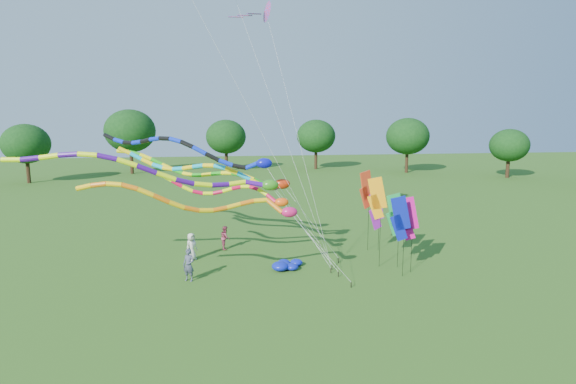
{
  "coord_description": "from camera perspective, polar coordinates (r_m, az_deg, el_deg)",
  "views": [
    {
      "loc": [
        -3.6,
        -21.86,
        8.83
      ],
      "look_at": [
        -0.16,
        2.6,
        4.8
      ],
      "focal_mm": 30.0,
      "sensor_mm": 36.0,
      "label": 1
    }
  ],
  "objects": [
    {
      "name": "delta_kite_high_c",
      "position": [
        30.9,
        -2.68,
        20.58
      ],
      "size": [
        5.48,
        5.09,
        15.8
      ],
      "rotation": [
        0.0,
        0.0,
        0.24
      ],
      "color": "black",
      "rests_on": "ground"
    },
    {
      "name": "person_c",
      "position": [
        32.01,
        -7.44,
        -5.38
      ],
      "size": [
        0.62,
        0.78,
        1.56
      ],
      "primitive_type": "imported",
      "rotation": [
        0.0,
        0.0,
        1.62
      ],
      "color": "#95364D",
      "rests_on": "ground"
    },
    {
      "name": "banner_pole_blue_a",
      "position": [
        26.65,
        13.14,
        -3.09
      ],
      "size": [
        1.16,
        0.23,
        4.5
      ],
      "rotation": [
        0.0,
        0.0,
        -0.13
      ],
      "color": "black",
      "rests_on": "ground"
    },
    {
      "name": "banner_pole_orange",
      "position": [
        28.0,
        10.49,
        -0.75
      ],
      "size": [
        1.12,
        0.47,
        5.3
      ],
      "rotation": [
        0.0,
        0.0,
        -0.35
      ],
      "color": "black",
      "rests_on": "ground"
    },
    {
      "name": "tube_kite_purple",
      "position": [
        25.63,
        -13.37,
        2.11
      ],
      "size": [
        16.55,
        1.49,
        7.62
      ],
      "rotation": [
        0.0,
        0.0,
        0.05
      ],
      "color": "black",
      "rests_on": "ground"
    },
    {
      "name": "tube_kite_green",
      "position": [
        33.45,
        -8.72,
        2.16
      ],
      "size": [
        13.51,
        5.41,
        6.89
      ],
      "rotation": [
        0.0,
        0.0,
        -0.37
      ],
      "color": "black",
      "rests_on": "ground"
    },
    {
      "name": "banner_pole_magenta_b",
      "position": [
        27.52,
        14.06,
        -3.09
      ],
      "size": [
        1.13,
        0.41,
        4.33
      ],
      "rotation": [
        0.0,
        0.0,
        -0.29
      ],
      "color": "black",
      "rests_on": "ground"
    },
    {
      "name": "banner_pole_green",
      "position": [
        28.16,
        12.58,
        -2.64
      ],
      "size": [
        1.16,
        0.11,
        4.39
      ],
      "rotation": [
        0.0,
        0.0,
        0.02
      ],
      "color": "black",
      "rests_on": "ground"
    },
    {
      "name": "blue_nylon_heap",
      "position": [
        27.83,
        -0.17,
        -8.71
      ],
      "size": [
        1.58,
        1.63,
        0.56
      ],
      "color": "#0D1CAE",
      "rests_on": "ground"
    },
    {
      "name": "tube_kite_orange",
      "position": [
        23.1,
        -8.48,
        -1.32
      ],
      "size": [
        12.72,
        1.46,
        6.36
      ],
      "rotation": [
        0.0,
        0.0,
        0.02
      ],
      "color": "black",
      "rests_on": "ground"
    },
    {
      "name": "tube_kite_red",
      "position": [
        27.33,
        -6.57,
        0.04
      ],
      "size": [
        10.5,
        3.83,
        6.2
      ],
      "rotation": [
        0.0,
        0.0,
        -0.39
      ],
      "color": "black",
      "rests_on": "ground"
    },
    {
      "name": "tube_kite_blue",
      "position": [
        28.67,
        -10.49,
        4.67
      ],
      "size": [
        13.09,
        6.75,
        8.09
      ],
      "rotation": [
        0.0,
        0.0,
        -0.44
      ],
      "color": "black",
      "rests_on": "ground"
    },
    {
      "name": "ground",
      "position": [
        23.85,
        1.28,
        -12.47
      ],
      "size": [
        160.0,
        160.0,
        0.0
      ],
      "primitive_type": "plane",
      "color": "#2B5917",
      "rests_on": "ground"
    },
    {
      "name": "banner_pole_violet",
      "position": [
        31.45,
        10.41,
        -2.22
      ],
      "size": [
        1.13,
        0.42,
        3.9
      ],
      "rotation": [
        0.0,
        0.0,
        0.3
      ],
      "color": "black",
      "rests_on": "ground"
    },
    {
      "name": "banner_pole_red",
      "position": [
        31.18,
        9.27,
        0.26
      ],
      "size": [
        1.09,
        0.54,
        5.29
      ],
      "rotation": [
        0.0,
        0.0,
        0.41
      ],
      "color": "black",
      "rests_on": "ground"
    },
    {
      "name": "tree_ring",
      "position": [
        23.77,
        8.34,
        1.16
      ],
      "size": [
        120.82,
        120.62,
        9.55
      ],
      "color": "#382314",
      "rests_on": "ground"
    },
    {
      "name": "tube_kite_cyan",
      "position": [
        29.66,
        -8.11,
        2.28
      ],
      "size": [
        13.12,
        5.14,
        7.2
      ],
      "rotation": [
        0.0,
        0.0,
        -0.33
      ],
      "color": "black",
      "rests_on": "ground"
    },
    {
      "name": "person_a",
      "position": [
        30.0,
        -11.38,
        -6.37
      ],
      "size": [
        0.94,
        0.97,
        1.68
      ],
      "primitive_type": "imported",
      "rotation": [
        0.0,
        0.0,
        0.85
      ],
      "color": "silver",
      "rests_on": "ground"
    },
    {
      "name": "person_b",
      "position": [
        26.37,
        -11.69,
        -8.47
      ],
      "size": [
        0.76,
        0.67,
        1.76
      ],
      "primitive_type": "imported",
      "rotation": [
        0.0,
        0.0,
        -0.47
      ],
      "color": "#41455B",
      "rests_on": "ground"
    }
  ]
}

